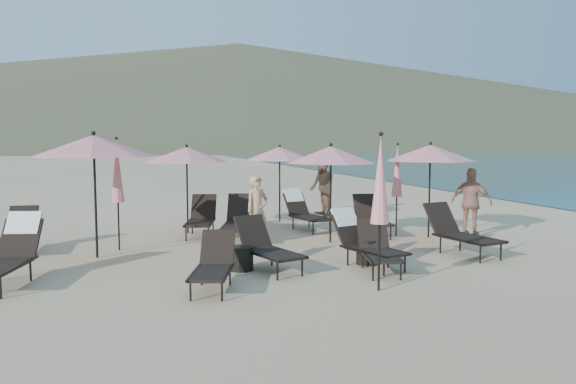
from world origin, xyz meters
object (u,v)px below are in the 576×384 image
object	(u,v)px
lounger_10	(371,217)
lounger_0	(9,252)
lounger_5	(460,232)
umbrella_open_2	(430,153)
lounger_9	(304,211)
umbrella_open_4	(280,154)
umbrella_closed_1	(397,171)
lounger_6	(18,232)
beachgoer_c	(471,202)
lounger_2	(267,246)
side_table_0	(241,258)
umbrella_closed_2	(117,172)
lounger_4	(363,239)
umbrella_open_3	(187,155)
beachgoer_b	(322,186)
umbrella_closed_0	(380,181)
beachgoer_a	(257,210)
side_table_1	(368,252)
lounger_7	(201,217)
lounger_1	(213,264)
umbrella_open_0	(94,146)
lounger_8	(239,220)
lounger_3	(378,249)
umbrella_open_1	(331,155)

from	to	relation	value
lounger_10	lounger_0	bearing A→B (deg)	-151.02
lounger_5	umbrella_open_2	world-z (taller)	umbrella_open_2
lounger_0	lounger_9	distance (m)	7.46
umbrella_open_4	umbrella_closed_1	distance (m)	3.73
lounger_6	beachgoer_c	world-z (taller)	beachgoer_c
lounger_2	side_table_0	world-z (taller)	lounger_2
umbrella_closed_2	lounger_4	bearing A→B (deg)	-32.50
umbrella_open_2	beachgoer_c	bearing A→B (deg)	-5.95
umbrella_open_3	beachgoer_b	world-z (taller)	umbrella_open_3
lounger_10	umbrella_closed_0	size ratio (longest dim) A/B	0.71
lounger_6	umbrella_open_3	distance (m)	4.22
umbrella_open_4	umbrella_closed_1	xyz separation A→B (m)	(2.07, -3.07, -0.37)
side_table_0	lounger_10	bearing A→B (deg)	35.91
lounger_0	umbrella_closed_0	world-z (taller)	umbrella_closed_0
beachgoer_b	beachgoer_a	bearing A→B (deg)	-38.13
umbrella_closed_2	side_table_1	world-z (taller)	umbrella_closed_2
lounger_7	lounger_1	bearing A→B (deg)	-80.72
umbrella_open_0	umbrella_open_2	xyz separation A→B (m)	(7.53, 0.16, -0.19)
lounger_9	umbrella_open_3	world-z (taller)	umbrella_open_3
umbrella_open_3	umbrella_open_0	bearing A→B (deg)	-130.30
umbrella_open_2	umbrella_open_4	world-z (taller)	umbrella_open_2
lounger_5	beachgoer_b	world-z (taller)	beachgoer_b
umbrella_closed_2	beachgoer_c	world-z (taller)	umbrella_closed_2
side_table_1	umbrella_open_4	bearing A→B (deg)	91.19
umbrella_closed_2	side_table_1	size ratio (longest dim) A/B	5.09
lounger_0	lounger_8	size ratio (longest dim) A/B	0.97
umbrella_closed_2	beachgoer_b	size ratio (longest dim) A/B	1.32
lounger_9	umbrella_open_4	size ratio (longest dim) A/B	0.78
lounger_3	lounger_8	size ratio (longest dim) A/B	0.82
side_table_1	lounger_0	bearing A→B (deg)	176.76
umbrella_open_3	umbrella_closed_2	world-z (taller)	umbrella_closed_2
beachgoer_c	lounger_6	bearing A→B (deg)	43.61
umbrella_closed_0	lounger_9	bearing A→B (deg)	82.80
lounger_1	lounger_5	distance (m)	5.38
umbrella_open_0	umbrella_closed_2	xyz separation A→B (m)	(0.42, 0.65, -0.55)
lounger_0	umbrella_open_4	size ratio (longest dim) A/B	0.85
lounger_3	beachgoer_b	bearing A→B (deg)	91.37
lounger_6	side_table_1	world-z (taller)	lounger_6
lounger_3	lounger_4	xyz separation A→B (m)	(-0.07, 0.49, 0.09)
lounger_7	lounger_4	bearing A→B (deg)	-44.46
umbrella_open_3	umbrella_closed_2	xyz separation A→B (m)	(-1.65, -1.79, -0.30)
lounger_9	umbrella_open_0	xyz separation A→B (m)	(-5.06, -2.21, 1.73)
lounger_10	beachgoer_c	xyz separation A→B (m)	(2.25, -0.85, 0.38)
umbrella_open_1	umbrella_open_4	bearing A→B (deg)	94.08
lounger_6	umbrella_open_3	size ratio (longest dim) A/B	0.72
lounger_7	side_table_0	distance (m)	3.89
lounger_3	umbrella_closed_2	bearing A→B (deg)	157.08
umbrella_open_2	umbrella_open_4	bearing A→B (deg)	128.40
side_table_0	lounger_5	bearing A→B (deg)	1.22
umbrella_closed_2	side_table_1	bearing A→B (deg)	-31.25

